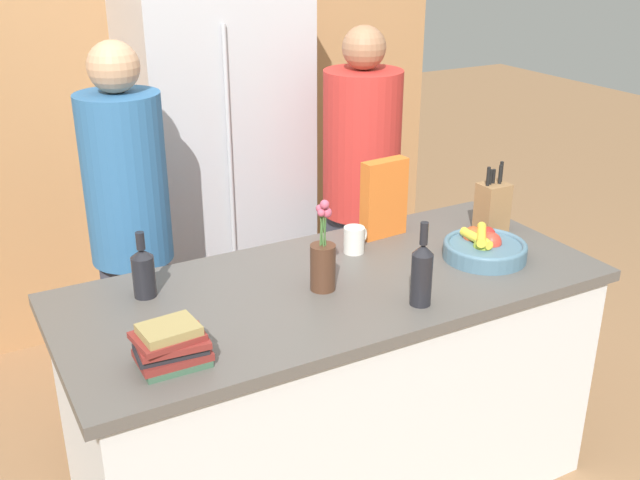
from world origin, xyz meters
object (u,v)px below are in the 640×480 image
cereal_box (384,198)px  fruit_bowl (484,247)px  knife_block (492,207)px  bottle_vinegar (143,271)px  refrigerator (217,152)px  person_at_sink (130,226)px  coffee_mug (355,240)px  book_stack (171,346)px  bottle_oil (422,273)px  flower_vase (323,261)px  person_in_blue (361,186)px

cereal_box → fruit_bowl: bearing=-59.6°
knife_block → bottle_vinegar: knife_block is taller
refrigerator → person_at_sink: size_ratio=1.21×
coffee_mug → book_stack: size_ratio=0.55×
refrigerator → bottle_oil: bearing=-87.9°
knife_block → flower_vase: (-0.84, -0.13, -0.00)m
fruit_bowl → book_stack: bearing=-173.3°
knife_block → coffee_mug: knife_block is taller
fruit_bowl → knife_block: bearing=44.2°
bottle_oil → bottle_vinegar: bottle_oil is taller
refrigerator → fruit_bowl: 1.51m
knife_block → bottle_oil: bearing=-148.7°
refrigerator → cereal_box: (0.27, -1.07, 0.05)m
knife_block → person_in_blue: person_in_blue is taller
refrigerator → knife_block: size_ratio=7.05×
book_stack → person_in_blue: person_in_blue is taller
refrigerator → book_stack: size_ratio=9.50×
coffee_mug → person_at_sink: 0.89m
fruit_bowl → flower_vase: bearing=174.8°
cereal_box → person_in_blue: bearing=68.0°
cereal_box → person_at_sink: bearing=152.2°
book_stack → person_at_sink: (0.16, 0.97, -0.01)m
fruit_bowl → coffee_mug: fruit_bowl is taller
knife_block → coffee_mug: 0.60m
person_in_blue → book_stack: bearing=-146.1°
flower_vase → person_at_sink: bearing=120.1°
coffee_mug → book_stack: bearing=-153.7°
bottle_vinegar → knife_block: bearing=-4.6°
cereal_box → refrigerator: bearing=104.2°
refrigerator → cereal_box: refrigerator is taller
knife_block → bottle_vinegar: bearing=175.4°
flower_vase → coffee_mug: size_ratio=2.82×
fruit_bowl → bottle_vinegar: size_ratio=1.34×
cereal_box → coffee_mug: cereal_box is taller
fruit_bowl → cereal_box: (-0.21, 0.36, 0.11)m
flower_vase → person_in_blue: 1.01m
book_stack → person_at_sink: bearing=80.9°
book_stack → bottle_vinegar: 0.45m
flower_vase → bottle_vinegar: 0.59m
refrigerator → coffee_mug: 1.17m
fruit_bowl → bottle_vinegar: (-1.19, 0.30, 0.05)m
bottle_oil → person_at_sink: size_ratio=0.17×
bottle_oil → person_in_blue: person_in_blue is taller
refrigerator → coffee_mug: size_ratio=17.30×
flower_vase → bottle_vinegar: flower_vase is taller
person_at_sink → refrigerator: bearing=66.7°
flower_vase → cereal_box: (0.44, 0.30, 0.05)m
refrigerator → flower_vase: size_ratio=6.13×
cereal_box → person_in_blue: person_in_blue is taller
book_stack → bottle_vinegar: (0.06, 0.45, 0.03)m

